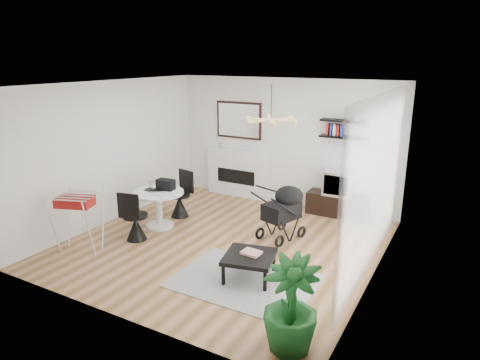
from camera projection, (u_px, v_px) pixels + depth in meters
The scene contains 25 objects.
floor at pixel (224, 243), 7.41m from camera, with size 5.00×5.00×0.00m, color brown.
ceiling at pixel (223, 84), 6.66m from camera, with size 5.00×5.00×0.00m, color white.
wall_back at pixel (284, 142), 9.13m from camera, with size 5.00×5.00×0.00m, color white.
wall_left at pixel (112, 152), 8.20m from camera, with size 5.00×5.00×0.00m, color white.
wall_right at pixel (379, 190), 5.87m from camera, with size 5.00×5.00×0.00m, color white.
sheer_curtain at pixel (375, 185), 6.08m from camera, with size 0.04×3.60×2.60m, color white.
fireplace at pixel (238, 167), 9.77m from camera, with size 1.50×0.17×2.16m.
shelf_lower at pixel (343, 137), 8.35m from camera, with size 0.90×0.25×0.04m, color black.
shelf_upper at pixel (344, 121), 8.26m from camera, with size 0.90×0.25×0.04m, color black.
pendant_lamp at pixel (271, 120), 6.74m from camera, with size 0.90×0.90×0.10m, color #D7B871, non-canonical shape.
tv_console at pixel (337, 205), 8.66m from camera, with size 1.21×0.42×0.45m, color black.
crt_tv at pixel (339, 183), 8.52m from camera, with size 0.56×0.49×0.49m.
dining_table at pixel (159, 204), 8.00m from camera, with size 0.96×0.96×0.70m.
laptop at pixel (153, 191), 7.94m from camera, with size 0.37×0.24×0.03m, color black.
black_bag at pixel (166, 185), 8.04m from camera, with size 0.33×0.20×0.20m, color black.
newspaper at pixel (161, 194), 7.76m from camera, with size 0.33×0.27×0.01m, color white.
drinking_glass at pixel (151, 185), 8.20m from camera, with size 0.06×0.06×0.11m, color white.
chair_far at pixel (180, 202), 8.60m from camera, with size 0.47×0.48×0.93m.
chair_near at pixel (135, 225), 7.47m from camera, with size 0.46×0.47×0.91m.
drying_rack at pixel (79, 221), 7.00m from camera, with size 0.82×0.79×0.98m.
stroller at pixel (284, 214), 7.56m from camera, with size 0.74×0.93×1.03m.
rug at pixel (244, 281), 6.16m from camera, with size 1.99×1.43×0.01m, color gray.
coffee_table at pixel (249, 257), 6.15m from camera, with size 0.84×0.84×0.36m.
magazines at pixel (251, 253), 6.17m from camera, with size 0.27×0.21×0.04m, color #D44C35.
potted_plant at pixel (291, 305), 4.59m from camera, with size 0.61×0.61×1.09m, color #195920.
Camera 1 is at (3.54, -5.82, 3.12)m, focal length 32.00 mm.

